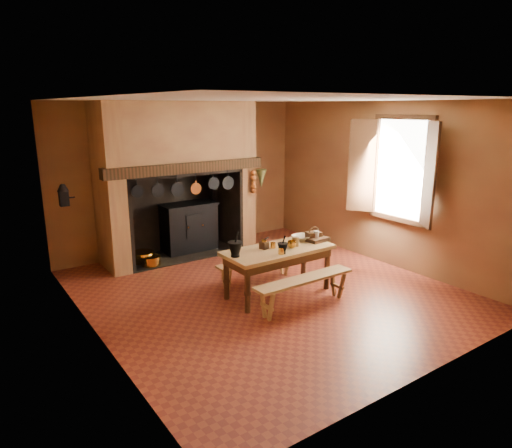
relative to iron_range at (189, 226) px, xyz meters
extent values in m
plane|color=maroon|center=(0.04, -2.45, -0.48)|extent=(5.50, 5.50, 0.00)
plane|color=silver|center=(0.04, -2.45, 2.32)|extent=(5.50, 5.50, 0.00)
cube|color=olive|center=(0.04, 0.30, 0.92)|extent=(5.00, 0.02, 2.80)
cube|color=olive|center=(-2.46, -2.45, 0.92)|extent=(0.02, 5.50, 2.80)
cube|color=olive|center=(2.54, -2.45, 0.92)|extent=(0.02, 5.50, 2.80)
cube|color=olive|center=(0.04, -5.20, 0.92)|extent=(5.00, 0.02, 2.80)
cube|color=olive|center=(-1.51, -0.15, 0.92)|extent=(0.30, 0.90, 2.80)
cube|color=olive|center=(0.99, -0.15, 0.92)|extent=(0.30, 0.90, 2.80)
cube|color=olive|center=(-0.26, -0.15, 1.72)|extent=(2.20, 0.90, 1.20)
cube|color=black|center=(-0.26, -0.55, 1.21)|extent=(2.95, 0.22, 0.18)
cube|color=black|center=(-0.26, 0.27, 0.32)|extent=(2.20, 0.06, 1.60)
cube|color=black|center=(-0.26, -0.15, -0.47)|extent=(2.20, 0.90, 0.02)
cube|color=black|center=(-0.01, 0.00, -0.03)|extent=(1.00, 0.50, 0.90)
cube|color=black|center=(-0.01, -0.02, 0.44)|extent=(1.04, 0.54, 0.04)
cube|color=black|center=(-0.01, -0.26, 0.07)|extent=(0.35, 0.02, 0.45)
cylinder|color=black|center=(0.54, 0.00, 0.77)|extent=(0.10, 0.10, 0.70)
cylinder|color=gold|center=(-0.16, -0.28, 0.07)|extent=(0.03, 0.03, 0.03)
cylinder|color=gold|center=(0.14, -0.28, 0.07)|extent=(0.03, 0.03, 0.03)
cylinder|color=gold|center=(-1.01, -0.15, -0.38)|extent=(0.40, 0.40, 0.20)
cylinder|color=gold|center=(-0.96, -0.40, -0.39)|extent=(0.34, 0.34, 0.18)
cube|color=black|center=(-1.21, -0.05, -0.40)|extent=(0.18, 0.18, 0.16)
cone|color=#505729|center=(1.22, -0.66, 0.90)|extent=(0.20, 0.20, 0.35)
cube|color=white|center=(2.52, -2.85, 1.22)|extent=(0.02, 1.00, 1.60)
cube|color=#3E2113|center=(2.49, -2.85, 2.06)|extent=(0.08, 1.16, 0.08)
cube|color=#3E2113|center=(2.49, -2.85, 0.38)|extent=(0.08, 1.16, 0.08)
cube|color=#3E2113|center=(2.29, -3.53, 1.22)|extent=(0.29, 0.39, 1.60)
cube|color=#3E2113|center=(2.29, -2.17, 1.22)|extent=(0.29, 0.39, 1.60)
cube|color=black|center=(-2.38, -0.90, 0.97)|extent=(0.12, 0.12, 0.22)
cone|color=black|center=(-2.38, -0.90, 1.12)|extent=(0.16, 0.16, 0.10)
cylinder|color=black|center=(-2.29, -0.90, 0.97)|extent=(0.12, 0.02, 0.02)
cube|color=tan|center=(0.12, -2.63, 0.20)|extent=(1.63, 0.73, 0.05)
cube|color=#3E2113|center=(0.12, -2.63, 0.11)|extent=(1.52, 0.62, 0.13)
cylinder|color=#3E2113|center=(-0.60, -2.90, -0.16)|extent=(0.08, 0.08, 0.65)
cylinder|color=#3E2113|center=(0.85, -2.90, -0.16)|extent=(0.08, 0.08, 0.65)
cylinder|color=#3E2113|center=(-0.60, -2.36, -0.16)|extent=(0.08, 0.08, 0.65)
cylinder|color=#3E2113|center=(0.85, -2.36, -0.16)|extent=(0.08, 0.08, 0.65)
cube|color=tan|center=(0.12, -3.22, -0.07)|extent=(1.56, 0.27, 0.04)
cube|color=tan|center=(0.12, -2.07, -0.12)|extent=(1.36, 0.24, 0.03)
cylinder|color=black|center=(-0.60, -2.59, 0.24)|extent=(0.12, 0.12, 0.04)
cone|color=black|center=(-0.60, -2.59, 0.35)|extent=(0.21, 0.21, 0.17)
cylinder|color=black|center=(-0.57, -2.59, 0.49)|extent=(0.09, 0.04, 0.17)
cylinder|color=black|center=(0.02, -2.86, 0.24)|extent=(0.09, 0.09, 0.03)
cone|color=black|center=(0.02, -2.86, 0.31)|extent=(0.15, 0.15, 0.12)
cylinder|color=black|center=(0.04, -2.86, 0.42)|extent=(0.06, 0.02, 0.12)
cube|color=#3E2113|center=(-0.06, -2.53, 0.28)|extent=(0.13, 0.13, 0.11)
cylinder|color=gold|center=(-0.06, -2.53, 0.34)|extent=(0.08, 0.08, 0.03)
cylinder|color=black|center=(-0.02, -2.53, 0.37)|extent=(0.09, 0.04, 0.03)
cylinder|color=gold|center=(-0.01, -2.87, 0.27)|extent=(0.11, 0.11, 0.10)
cylinder|color=gold|center=(0.06, -2.58, 0.27)|extent=(0.09, 0.09, 0.09)
imported|color=beige|center=(0.68, -2.49, 0.26)|extent=(0.31, 0.31, 0.07)
cylinder|color=brown|center=(0.40, -2.68, 0.29)|extent=(0.13, 0.13, 0.13)
cylinder|color=beige|center=(0.84, -2.65, 0.30)|extent=(0.11, 0.11, 0.15)
cube|color=#4B3116|center=(0.84, -2.60, 0.29)|extent=(0.25, 0.20, 0.12)
torus|color=#4B3116|center=(0.84, -2.60, 0.35)|extent=(0.18, 0.05, 0.18)
cube|color=#3E2113|center=(0.84, -2.68, 0.25)|extent=(0.34, 0.25, 0.06)
imported|color=gold|center=(0.30, -2.72, 0.27)|extent=(0.13, 0.13, 0.10)
camera|label=1|loc=(-3.76, -7.63, 2.22)|focal=32.00mm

